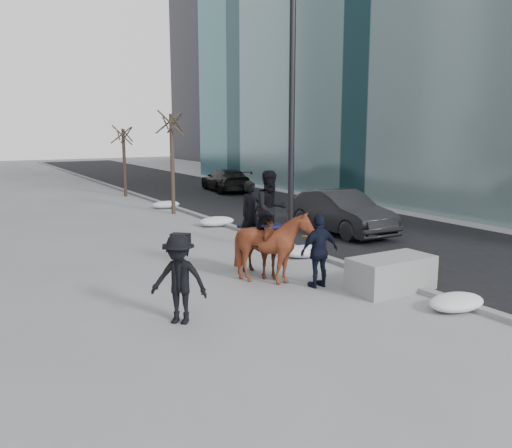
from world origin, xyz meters
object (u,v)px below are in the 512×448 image
planter (391,274)px  car_near (341,212)px  mounted_left (253,241)px  mounted_right (273,239)px

planter → car_near: 7.03m
planter → mounted_left: size_ratio=0.82×
car_near → mounted_left: bearing=-147.2°
planter → car_near: size_ratio=0.43×
mounted_left → mounted_right: size_ratio=0.89×
car_near → mounted_right: 6.89m
mounted_left → mounted_right: bearing=-81.7°
mounted_left → mounted_right: mounted_right is taller
mounted_left → mounted_right: 0.81m
mounted_left → mounted_right: (0.11, -0.78, 0.20)m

